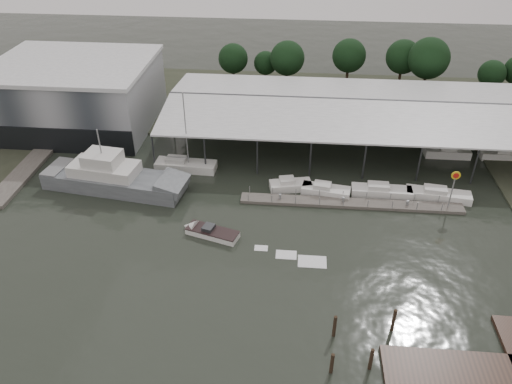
# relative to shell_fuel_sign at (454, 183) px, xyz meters

# --- Properties ---
(ground) EXTENTS (200.00, 200.00, 0.00)m
(ground) POSITION_rel_shell_fuel_sign_xyz_m (-27.00, -9.99, -3.93)
(ground) COLOR #232921
(ground) RESTS_ON ground
(land_strip_far) EXTENTS (140.00, 30.00, 0.30)m
(land_strip_far) POSITION_rel_shell_fuel_sign_xyz_m (-27.00, 32.01, -3.83)
(land_strip_far) COLOR #373C2D
(land_strip_far) RESTS_ON ground
(land_strip_west) EXTENTS (20.00, 40.00, 0.30)m
(land_strip_west) POSITION_rel_shell_fuel_sign_xyz_m (-67.00, 20.01, -3.83)
(land_strip_west) COLOR #373C2D
(land_strip_west) RESTS_ON ground
(storage_warehouse) EXTENTS (24.50, 20.50, 10.50)m
(storage_warehouse) POSITION_rel_shell_fuel_sign_xyz_m (-55.00, 19.95, 1.36)
(storage_warehouse) COLOR #8F9399
(storage_warehouse) RESTS_ON ground
(covered_boat_shed) EXTENTS (58.24, 24.00, 6.96)m
(covered_boat_shed) POSITION_rel_shell_fuel_sign_xyz_m (-10.00, 18.01, 2.20)
(covered_boat_shed) COLOR white
(covered_boat_shed) RESTS_ON ground
(trawler_dock) EXTENTS (3.00, 18.00, 0.50)m
(trawler_dock) POSITION_rel_shell_fuel_sign_xyz_m (-57.00, 4.01, -3.68)
(trawler_dock) COLOR #68645B
(trawler_dock) RESTS_ON ground
(floating_dock) EXTENTS (28.00, 2.00, 1.40)m
(floating_dock) POSITION_rel_shell_fuel_sign_xyz_m (-12.00, 0.01, -3.72)
(floating_dock) COLOR #68645B
(floating_dock) RESTS_ON ground
(shell_fuel_sign) EXTENTS (1.10, 0.18, 5.55)m
(shell_fuel_sign) POSITION_rel_shell_fuel_sign_xyz_m (0.00, 0.00, 0.00)
(shell_fuel_sign) COLOR gray
(shell_fuel_sign) RESTS_ON ground
(boardwalk_platform) EXTENTS (15.00, 12.00, 0.50)m
(boardwalk_platform) POSITION_rel_shell_fuel_sign_xyz_m (-2.45, -25.27, -3.73)
(boardwalk_platform) COLOR #392217
(boardwalk_platform) RESTS_ON ground
(grey_trawler) EXTENTS (19.84, 7.70, 8.84)m
(grey_trawler) POSITION_rel_shell_fuel_sign_xyz_m (-42.92, 1.09, -2.35)
(grey_trawler) COLOR slate
(grey_trawler) RESTS_ON ground
(white_sailboat) EXTENTS (8.64, 3.01, 11.78)m
(white_sailboat) POSITION_rel_shell_fuel_sign_xyz_m (-34.78, 6.77, -3.28)
(white_sailboat) COLOR white
(white_sailboat) RESTS_ON ground
(speedboat_underway) EXTENTS (17.43, 6.92, 2.00)m
(speedboat_underway) POSITION_rel_shell_fuel_sign_xyz_m (-29.00, -7.65, -3.53)
(speedboat_underway) COLOR white
(speedboat_underway) RESTS_ON ground
(moored_cruiser_0) EXTENTS (5.82, 3.32, 1.70)m
(moored_cruiser_0) POSITION_rel_shell_fuel_sign_xyz_m (-19.81, 3.00, -3.31)
(moored_cruiser_0) COLOR white
(moored_cruiser_0) RESTS_ON ground
(moored_cruiser_1) EXTENTS (6.51, 3.19, 1.70)m
(moored_cruiser_1) POSITION_rel_shell_fuel_sign_xyz_m (-15.19, 2.11, -3.31)
(moored_cruiser_1) COLOR white
(moored_cruiser_1) RESTS_ON ground
(moored_cruiser_2) EXTENTS (7.80, 2.41, 1.70)m
(moored_cruiser_2) POSITION_rel_shell_fuel_sign_xyz_m (-7.94, 2.63, -3.31)
(moored_cruiser_2) COLOR white
(moored_cruiser_2) RESTS_ON ground
(moored_cruiser_3) EXTENTS (8.29, 3.20, 1.70)m
(moored_cruiser_3) POSITION_rel_shell_fuel_sign_xyz_m (-0.75, 2.44, -3.31)
(moored_cruiser_3) COLOR white
(moored_cruiser_3) RESTS_ON ground
(mooring_pilings) EXTENTS (6.10, 9.12, 3.59)m
(mooring_pilings) POSITION_rel_shell_fuel_sign_xyz_m (-12.57, -25.18, -2.91)
(mooring_pilings) COLOR #35251A
(mooring_pilings) RESTS_ON ground
(horizon_tree_line) EXTENTS (68.20, 10.37, 10.98)m
(horizon_tree_line) POSITION_rel_shell_fuel_sign_xyz_m (-2.45, 38.16, 2.18)
(horizon_tree_line) COLOR black
(horizon_tree_line) RESTS_ON ground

